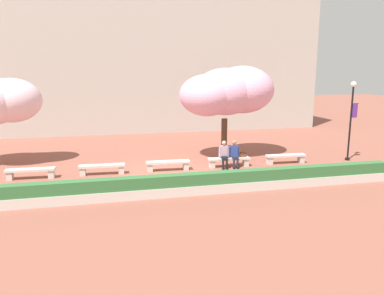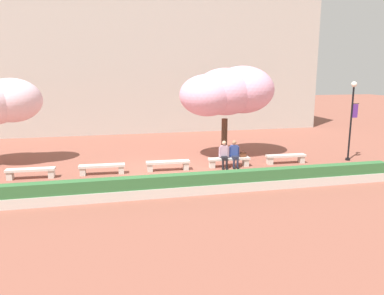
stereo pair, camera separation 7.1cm
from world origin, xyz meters
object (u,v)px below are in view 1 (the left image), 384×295
(stone_bench_near_east, at_px, (229,161))
(person_seated_right, at_px, (234,153))
(stone_bench_near_west, at_px, (102,168))
(person_seated_left, at_px, (224,153))
(stone_bench_center, at_px, (168,164))
(stone_bench_east_end, at_px, (286,157))
(stone_bench_west_end, at_px, (31,172))
(handbag, at_px, (243,154))
(lamp_post_with_banner, at_px, (351,114))
(cherry_tree_main, at_px, (227,92))

(stone_bench_near_east, bearing_deg, person_seated_right, -12.02)
(stone_bench_near_west, bearing_deg, person_seated_left, -0.52)
(stone_bench_center, bearing_deg, stone_bench_east_end, 0.00)
(stone_bench_west_end, bearing_deg, handbag, -0.02)
(stone_bench_center, relative_size, person_seated_right, 1.58)
(stone_bench_center, bearing_deg, stone_bench_near_west, 180.00)
(stone_bench_east_end, xyz_separation_m, lamp_post_with_banner, (3.50, -0.10, 2.13))
(stone_bench_west_end, xyz_separation_m, handbag, (9.70, -0.00, 0.27))
(stone_bench_east_end, relative_size, handbag, 6.03)
(cherry_tree_main, relative_size, lamp_post_with_banner, 1.27)
(stone_bench_center, xyz_separation_m, lamp_post_with_banner, (9.50, -0.10, 2.13))
(person_seated_left, bearing_deg, stone_bench_west_end, 179.66)
(cherry_tree_main, bearing_deg, stone_bench_east_end, -42.19)
(person_seated_right, relative_size, handbag, 3.81)
(person_seated_right, bearing_deg, stone_bench_west_end, 179.67)
(stone_bench_near_east, xyz_separation_m, handbag, (0.71, -0.00, 0.27))
(cherry_tree_main, bearing_deg, stone_bench_center, -148.71)
(stone_bench_near_west, bearing_deg, handbag, -0.03)
(handbag, bearing_deg, stone_bench_east_end, 0.08)
(stone_bench_east_end, height_order, handbag, handbag)
(person_seated_right, bearing_deg, handbag, 6.21)
(stone_bench_east_end, relative_size, person_seated_left, 1.58)
(stone_bench_near_east, xyz_separation_m, stone_bench_east_end, (3.00, 0.00, 0.00))
(stone_bench_near_east, bearing_deg, stone_bench_center, 180.00)
(stone_bench_west_end, bearing_deg, person_seated_left, -0.34)
(stone_bench_near_west, height_order, lamp_post_with_banner, lamp_post_with_banner)
(stone_bench_west_end, xyz_separation_m, stone_bench_east_end, (11.99, 0.00, 0.00))
(person_seated_right, bearing_deg, stone_bench_east_end, 1.11)
(handbag, relative_size, cherry_tree_main, 0.07)
(stone_bench_west_end, relative_size, person_seated_left, 1.58)
(stone_bench_west_end, relative_size, stone_bench_center, 1.00)
(stone_bench_center, xyz_separation_m, stone_bench_east_end, (6.00, 0.00, 0.00))
(stone_bench_near_west, xyz_separation_m, cherry_tree_main, (6.59, 2.18, 3.18))
(stone_bench_near_east, distance_m, person_seated_left, 0.48)
(stone_bench_near_east, bearing_deg, stone_bench_near_west, 180.00)
(stone_bench_near_east, distance_m, cherry_tree_main, 3.90)
(stone_bench_near_west, distance_m, cherry_tree_main, 7.63)
(stone_bench_center, relative_size, handbag, 6.03)
(stone_bench_near_west, bearing_deg, person_seated_right, -0.49)
(stone_bench_center, bearing_deg, lamp_post_with_banner, -0.61)
(stone_bench_west_end, relative_size, stone_bench_near_east, 1.00)
(stone_bench_near_east, bearing_deg, lamp_post_with_banner, -0.89)
(stone_bench_west_end, xyz_separation_m, lamp_post_with_banner, (15.50, -0.10, 2.13))
(stone_bench_center, xyz_separation_m, handbag, (3.71, -0.00, 0.27))
(handbag, bearing_deg, stone_bench_near_east, 179.73)
(cherry_tree_main, height_order, lamp_post_with_banner, cherry_tree_main)
(stone_bench_east_end, bearing_deg, stone_bench_center, 180.00)
(stone_bench_east_end, distance_m, handbag, 2.31)
(stone_bench_near_east, height_order, lamp_post_with_banner, lamp_post_with_banner)
(stone_bench_east_end, relative_size, cherry_tree_main, 0.40)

